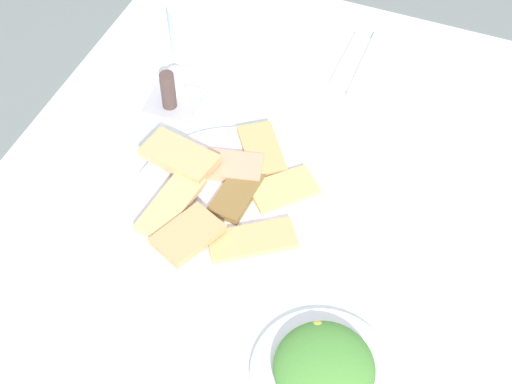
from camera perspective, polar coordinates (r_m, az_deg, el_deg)
The scene contains 8 objects.
dining_table at distance 1.28m, azimuth 1.09°, elevation -3.08°, with size 1.10×0.92×0.77m.
pide_platter at distance 1.20m, azimuth -2.05°, elevation -0.56°, with size 0.35×0.35×0.04m.
salad_plate_greens at distance 1.04m, azimuth 5.18°, elevation -13.25°, with size 0.20×0.20×0.05m.
drinking_glass at distance 1.44m, azimuth -5.00°, elevation 12.27°, with size 0.08×0.08×0.11m, color silver.
paper_napkin at distance 1.46m, azimuth 7.62°, elevation 9.71°, with size 0.16×0.16×0.00m, color white.
fork at distance 1.46m, azimuth 6.96°, elevation 10.01°, with size 0.16×0.02×0.01m, color silver.
spoon at distance 1.45m, azimuth 8.33°, elevation 9.64°, with size 0.19×0.02×0.01m, color silver.
condiment_caddy at distance 1.35m, azimuth -6.33°, elevation 7.35°, with size 0.10×0.10×0.08m.
Camera 1 is at (0.71, 0.26, 1.72)m, focal length 52.57 mm.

